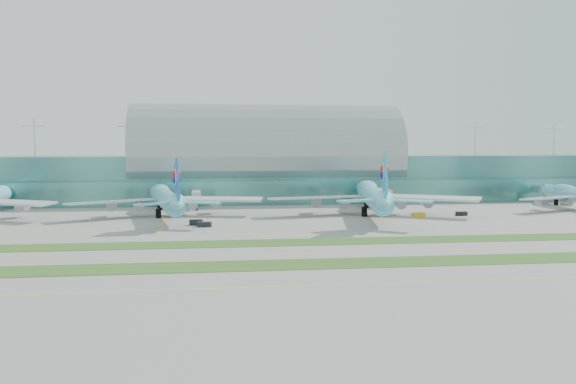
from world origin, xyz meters
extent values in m
plane|color=gray|center=(0.00, 0.00, 0.00)|extent=(700.00, 700.00, 0.00)
cube|color=#3D7A75|center=(0.00, 130.00, 10.00)|extent=(340.00, 42.00, 20.00)
cube|color=#3D7A75|center=(0.00, 106.00, 5.00)|extent=(340.00, 8.00, 10.00)
ellipsoid|color=#9EA5A8|center=(0.00, 130.00, 20.00)|extent=(340.00, 46.20, 16.17)
cylinder|color=white|center=(0.00, 130.00, 28.00)|extent=(0.80, 0.80, 16.00)
cube|color=#B2B7B7|center=(-31.00, 95.00, 5.50)|extent=(3.50, 22.00, 3.00)
cylinder|color=black|center=(-31.00, 85.00, 2.00)|extent=(1.00, 1.00, 4.00)
cube|color=#B2B7B7|center=(44.00, 95.00, 5.50)|extent=(3.50, 22.00, 3.00)
cylinder|color=black|center=(44.00, 85.00, 2.00)|extent=(1.00, 1.00, 4.00)
cube|color=#B2B7B7|center=(119.00, 95.00, 5.50)|extent=(3.50, 22.00, 3.00)
cylinder|color=black|center=(119.00, 85.00, 2.00)|extent=(1.00, 1.00, 4.00)
cube|color=#2D591E|center=(0.00, -28.00, 0.04)|extent=(420.00, 12.00, 0.08)
cube|color=#2D591E|center=(0.00, 2.00, 0.04)|extent=(420.00, 12.00, 0.08)
cube|color=yellow|center=(0.00, -48.00, 0.01)|extent=(420.00, 0.35, 0.01)
cube|color=yellow|center=(0.00, -14.00, 0.01)|extent=(420.00, 0.35, 0.01)
cube|color=yellow|center=(0.00, 18.00, 0.01)|extent=(420.00, 0.35, 0.01)
cube|color=yellow|center=(0.00, 40.00, 0.01)|extent=(420.00, 0.35, 0.01)
cone|color=#71DEFA|center=(-104.25, 101.32, 6.28)|extent=(7.06, 6.01, 6.39)
cube|color=silver|center=(-91.12, 62.58, 5.87)|extent=(30.60, 22.25, 1.26)
cylinder|color=#9CA0A4|center=(-94.91, 68.75, 3.71)|extent=(4.28, 6.11, 3.50)
cylinder|color=#65CDDE|center=(-41.37, 66.96, 6.20)|extent=(15.61, 63.29, 6.31)
ellipsoid|color=#65CDDE|center=(-44.00, 84.42, 7.94)|extent=(8.77, 19.85, 4.49)
cone|color=#65CDDE|center=(-46.42, 100.55, 6.20)|extent=(6.99, 5.97, 6.31)
cone|color=#65CDDE|center=(-36.08, 31.76, 7.42)|extent=(7.28, 9.94, 5.99)
cube|color=silver|center=(-59.17, 62.23, 5.80)|extent=(30.17, 22.10, 1.24)
cylinder|color=#96989E|center=(-55.46, 68.34, 3.66)|extent=(4.25, 6.05, 3.46)
cube|color=silver|center=(-22.97, 67.67, 5.80)|extent=(31.46, 14.55, 1.24)
cylinder|color=#96989E|center=(-28.31, 72.42, 3.66)|extent=(4.25, 6.05, 3.46)
cube|color=blue|center=(-36.38, 33.77, 13.83)|extent=(2.59, 13.31, 14.66)
cylinder|color=white|center=(-36.54, 34.77, 15.36)|extent=(1.63, 4.96, 4.88)
cylinder|color=black|center=(-44.93, 90.65, 1.53)|extent=(1.83, 1.83, 3.05)
cylinder|color=black|center=(-43.78, 62.48, 1.53)|extent=(1.83, 1.83, 3.05)
cylinder|color=black|center=(-37.75, 63.39, 1.53)|extent=(1.83, 1.83, 3.05)
cylinder|color=#70D9F7|center=(31.35, 61.13, 6.81)|extent=(19.04, 69.37, 6.92)
ellipsoid|color=#70D9F7|center=(34.78, 80.21, 8.72)|extent=(10.19, 21.88, 4.93)
cone|color=#70D9F7|center=(37.94, 97.84, 6.81)|extent=(7.80, 6.72, 6.92)
cone|color=#70D9F7|center=(24.45, 22.66, 8.15)|extent=(8.25, 11.05, 6.58)
cube|color=silver|center=(11.17, 62.48, 6.36)|extent=(34.51, 15.10, 1.36)
cylinder|color=gray|center=(17.19, 67.53, 4.02)|extent=(4.82, 6.72, 3.80)
cube|color=silver|center=(50.74, 55.38, 6.36)|extent=(32.83, 24.95, 1.36)
cylinder|color=gray|center=(46.86, 62.20, 4.02)|extent=(4.82, 6.72, 3.80)
cube|color=#2FACD4|center=(24.85, 24.86, 15.19)|extent=(3.25, 14.56, 16.10)
cylinder|color=silver|center=(25.04, 25.96, 16.86)|extent=(1.94, 5.45, 5.36)
cylinder|color=black|center=(36.00, 87.02, 1.67)|extent=(2.01, 2.01, 3.35)
cylinder|color=black|center=(27.27, 57.32, 1.67)|extent=(2.01, 2.01, 3.35)
cylinder|color=black|center=(33.86, 56.14, 1.67)|extent=(2.01, 2.01, 3.35)
ellipsoid|color=#65C8DF|center=(116.35, 80.81, 7.02)|extent=(5.51, 17.02, 3.97)
cone|color=#65C8DF|center=(116.17, 95.23, 5.49)|extent=(5.63, 4.57, 5.58)
cube|color=silver|center=(100.39, 63.19, 5.13)|extent=(27.50, 16.67, 1.10)
cylinder|color=gray|center=(104.37, 68.10, 3.24)|extent=(3.12, 4.99, 3.06)
cylinder|color=black|center=(116.28, 86.38, 1.35)|extent=(1.62, 1.62, 2.70)
cube|color=black|center=(-28.35, 36.64, 0.75)|extent=(4.57, 2.78, 1.50)
cube|color=black|center=(-30.94, 40.78, 0.89)|extent=(4.22, 2.70, 1.78)
cube|color=#F1A40E|center=(45.41, 52.39, 0.78)|extent=(4.58, 3.05, 1.55)
cube|color=black|center=(61.99, 55.18, 0.70)|extent=(4.00, 2.47, 1.40)
camera|label=1|loc=(-29.67, -159.57, 25.35)|focal=40.00mm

